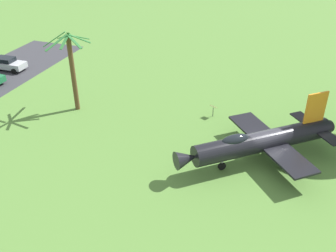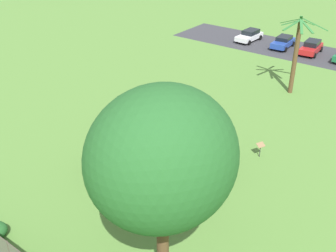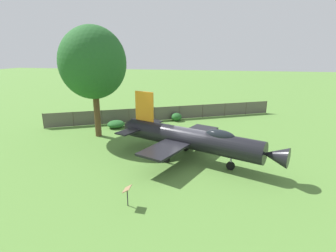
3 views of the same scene
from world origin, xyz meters
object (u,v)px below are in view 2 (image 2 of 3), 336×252
(info_plaque, at_px, (260,147))
(parked_car_red, at_px, (311,47))
(parked_car_white, at_px, (250,35))
(palm_tree, at_px, (296,53))
(display_jet, at_px, (159,139))
(parked_car_blue, at_px, (283,42))
(shade_tree, at_px, (162,160))

(info_plaque, bearing_deg, parked_car_red, 39.88)
(parked_car_white, bearing_deg, palm_tree, 44.00)
(parked_car_white, bearing_deg, display_jet, 18.36)
(parked_car_blue, bearing_deg, display_jet, 3.54)
(display_jet, bearing_deg, shade_tree, 178.77)
(palm_tree, relative_size, parked_car_red, 1.61)
(shade_tree, bearing_deg, palm_tree, 36.31)
(shade_tree, bearing_deg, info_plaque, 32.41)
(parked_car_red, height_order, parked_car_blue, parked_car_red)
(info_plaque, distance_m, parked_car_red, 25.70)
(parked_car_red, height_order, parked_car_white, parked_car_red)
(info_plaque, relative_size, parked_car_red, 0.25)
(display_jet, height_order, shade_tree, shade_tree)
(display_jet, distance_m, parked_car_white, 31.07)
(display_jet, relative_size, parked_car_white, 2.65)
(info_plaque, height_order, parked_car_red, parked_car_red)
(shade_tree, distance_m, info_plaque, 14.50)
(parked_car_blue, bearing_deg, palm_tree, 23.33)
(info_plaque, relative_size, parked_car_blue, 0.25)
(parked_car_red, distance_m, parked_car_blue, 3.64)
(parked_car_blue, bearing_deg, shade_tree, 11.86)
(info_plaque, distance_m, parked_car_blue, 26.71)
(info_plaque, relative_size, parked_car_white, 0.24)
(shade_tree, xyz_separation_m, parked_car_blue, (29.11, 26.74, -6.27))
(palm_tree, xyz_separation_m, parked_car_white, (6.14, 15.66, -3.25))
(parked_car_blue, distance_m, parked_car_white, 4.74)
(info_plaque, xyz_separation_m, parked_car_blue, (18.03, 19.71, -0.10))
(parked_car_red, bearing_deg, shade_tree, 5.63)
(display_jet, bearing_deg, palm_tree, -49.56)
(parked_car_blue, bearing_deg, info_plaque, 16.83)
(palm_tree, bearing_deg, display_jet, -161.66)
(shade_tree, xyz_separation_m, info_plaque, (11.08, 7.03, -6.17))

